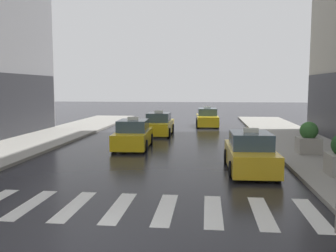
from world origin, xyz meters
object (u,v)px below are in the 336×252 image
(taxi_third, at_px, (159,125))
(planter_mid_block, at_px, (309,139))
(taxi_second, at_px, (133,135))
(taxi_fourth, at_px, (207,118))
(taxi_lead, at_px, (250,153))

(taxi_third, distance_m, planter_mid_block, 11.46)
(planter_mid_block, bearing_deg, taxi_second, 170.44)
(taxi_third, xyz_separation_m, planter_mid_block, (8.62, -7.56, 0.15))
(taxi_second, height_order, taxi_fourth, same)
(taxi_lead, relative_size, planter_mid_block, 2.86)
(taxi_second, bearing_deg, taxi_lead, -40.73)
(taxi_lead, height_order, planter_mid_block, taxi_lead)
(taxi_second, distance_m, taxi_fourth, 12.86)
(taxi_second, bearing_deg, planter_mid_block, -9.56)
(taxi_third, relative_size, planter_mid_block, 2.84)
(taxi_lead, xyz_separation_m, planter_mid_block, (3.31, 3.60, 0.15))
(taxi_third, bearing_deg, taxi_lead, -64.57)
(taxi_second, height_order, taxi_third, same)
(taxi_lead, relative_size, taxi_second, 0.99)
(taxi_second, bearing_deg, taxi_third, 83.38)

